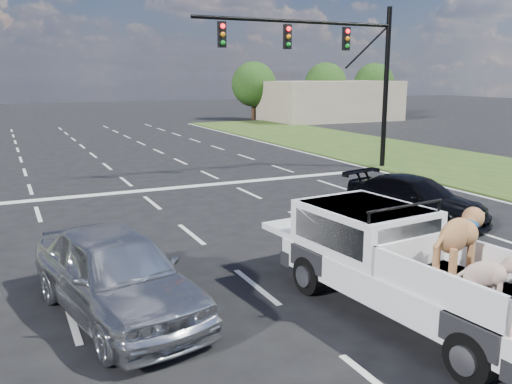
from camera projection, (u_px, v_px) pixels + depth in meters
The scene contains 10 objects.
ground at pixel (331, 273), 11.46m from camera, with size 160.00×160.00×0.00m, color black.
road_markings at pixel (218, 207), 17.26m from camera, with size 17.75×60.00×0.01m.
traffic_signal at pixel (341, 60), 22.75m from camera, with size 9.11×0.31×7.00m.
building_right at pixel (330, 101), 50.33m from camera, with size 12.00×7.00×3.60m, color tan.
tree_far_d at pixel (254, 84), 51.04m from camera, with size 4.20×4.20×5.40m.
tree_far_e at pixel (326, 84), 54.38m from camera, with size 4.20×4.20×5.40m.
tree_far_f at pixel (374, 83), 56.90m from camera, with size 4.20×4.20×5.40m.
pickup_truck at pixel (404, 263), 9.34m from camera, with size 2.41×5.39×1.96m.
silver_sedan at pixel (117, 273), 9.29m from camera, with size 1.82×4.52×1.54m, color #B1B3B8.
black_coupe at pixel (415, 199), 15.51m from camera, with size 1.76×4.34×1.26m, color black.
Camera 1 is at (-6.07, -9.12, 4.10)m, focal length 38.00 mm.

